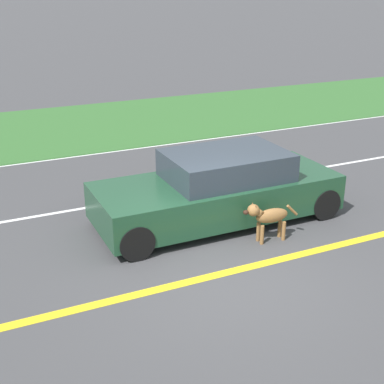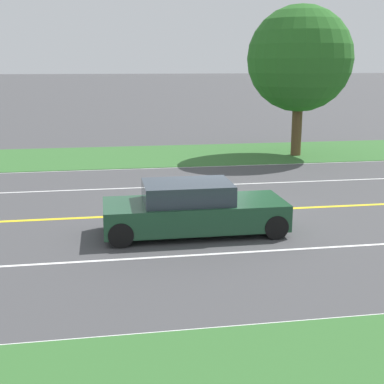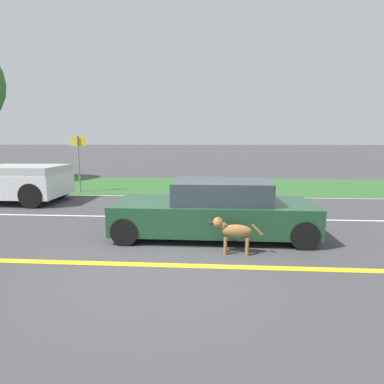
{
  "view_description": "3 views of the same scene",
  "coord_description": "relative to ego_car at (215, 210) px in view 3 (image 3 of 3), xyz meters",
  "views": [
    {
      "loc": [
        -6.47,
        3.65,
        4.31
      ],
      "look_at": [
        1.26,
        0.03,
        0.93
      ],
      "focal_mm": 50.0,
      "sensor_mm": 36.0,
      "label": 1
    },
    {
      "loc": [
        14.88,
        -3.01,
        4.3
      ],
      "look_at": [
        1.34,
        -0.75,
        0.96
      ],
      "focal_mm": 50.0,
      "sensor_mm": 36.0,
      "label": 2
    },
    {
      "loc": [
        -5.16,
        -0.74,
        2.25
      ],
      "look_at": [
        1.77,
        -0.27,
        1.08
      ],
      "focal_mm": 28.0,
      "sensor_mm": 36.0,
      "label": 3
    }
  ],
  "objects": [
    {
      "name": "street_sign",
      "position": [
        5.83,
        5.94,
        0.95
      ],
      "size": [
        0.11,
        0.64,
        2.5
      ],
      "color": "gray",
      "rests_on": "ground"
    },
    {
      "name": "centre_divider_line",
      "position": [
        -1.85,
        0.81,
        -0.63
      ],
      "size": [
        0.18,
        160.0,
        0.01
      ],
      "primitive_type": "cube",
      "color": "yellow",
      "rests_on": "ground"
    },
    {
      "name": "lane_dash_same_dir",
      "position": [
        1.65,
        0.81,
        -0.63
      ],
      "size": [
        0.1,
        160.0,
        0.01
      ],
      "primitive_type": "cube",
      "color": "white",
      "rests_on": "ground"
    },
    {
      "name": "ground_plane",
      "position": [
        -1.85,
        0.81,
        -0.63
      ],
      "size": [
        400.0,
        400.0,
        0.0
      ],
      "primitive_type": "plane",
      "color": "#424244"
    },
    {
      "name": "dog",
      "position": [
        -1.17,
        -0.35,
        -0.15
      ],
      "size": [
        0.25,
        1.09,
        0.77
      ],
      "rotation": [
        0.0,
        0.0,
        -0.06
      ],
      "color": "olive",
      "rests_on": "ground"
    },
    {
      "name": "lane_edge_line_right",
      "position": [
        5.15,
        0.81,
        -0.63
      ],
      "size": [
        0.14,
        160.0,
        0.01
      ],
      "primitive_type": "cube",
      "color": "white",
      "rests_on": "ground"
    },
    {
      "name": "grass_verge_right",
      "position": [
        8.15,
        0.81,
        -0.61
      ],
      "size": [
        6.0,
        160.0,
        0.03
      ],
      "primitive_type": "cube",
      "color": "#33662D",
      "rests_on": "ground"
    },
    {
      "name": "ego_car",
      "position": [
        0.0,
        0.0,
        0.0
      ],
      "size": [
        1.84,
        4.64,
        1.35
      ],
      "color": "#1E472D",
      "rests_on": "ground"
    }
  ]
}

